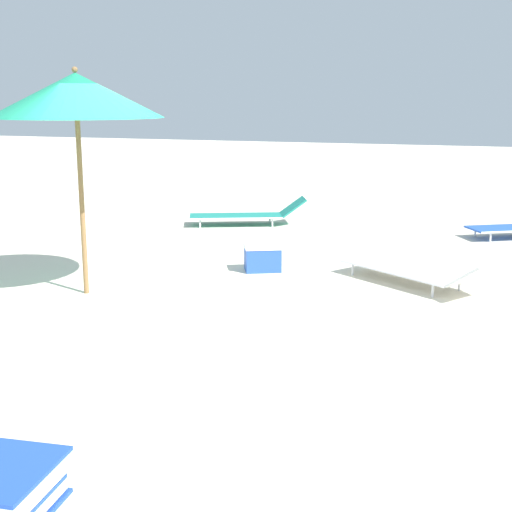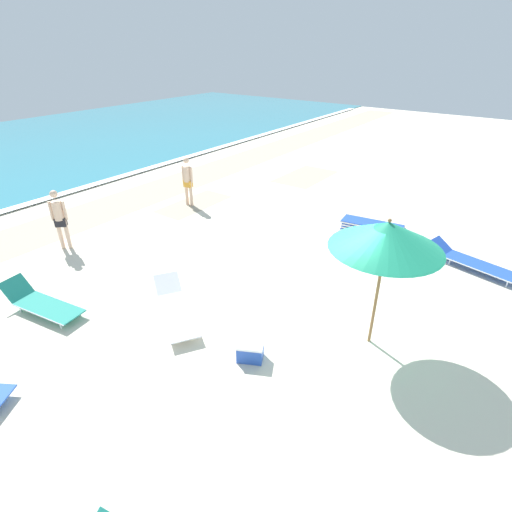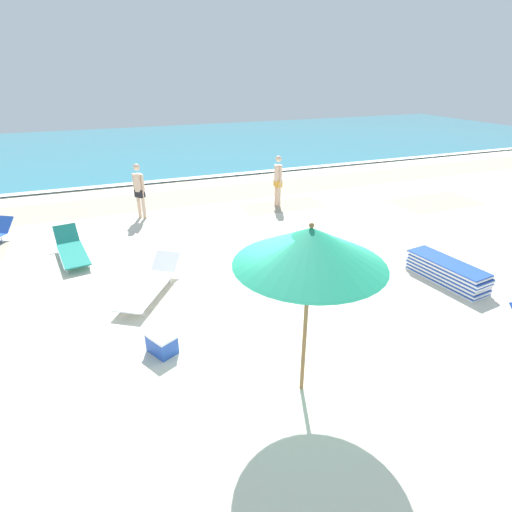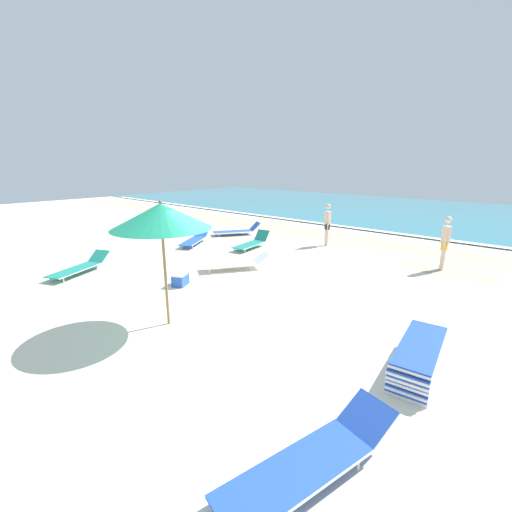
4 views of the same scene
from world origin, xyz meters
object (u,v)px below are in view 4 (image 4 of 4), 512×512
Objects in this scene: beachgoer_wading_adult at (327,222)px; cooler_box at (180,279)px; sun_lounger_mid_beach_pair_a at (237,230)px; sun_lounger_beside_umbrella at (236,263)px; beach_umbrella at (161,217)px; lounger_stack at (418,358)px; sun_lounger_near_water_left at (195,239)px; sun_lounger_mid_beach_solo at (252,243)px; beachgoer_shoreline_child at (445,240)px; sun_lounger_near_water_right at (80,267)px; sun_lounger_under_umbrella at (312,459)px.

cooler_box is at bearing 135.18° from beachgoer_wading_adult.
beachgoer_wading_adult is at bearing 43.78° from sun_lounger_mid_beach_pair_a.
sun_lounger_beside_umbrella is 1.23× the size of beachgoer_wading_adult.
sun_lounger_beside_umbrella is at bearing 114.52° from beach_umbrella.
sun_lounger_mid_beach_pair_a is 7.28m from cooler_box.
lounger_stack reaches higher than sun_lounger_near_water_left.
cooler_box is at bearing 174.15° from lounger_stack.
cooler_box is (-0.54, -7.12, -0.81)m from beachgoer_wading_adult.
sun_lounger_mid_beach_solo is 7.01m from beachgoer_shoreline_child.
beachgoer_shoreline_child reaches higher than sun_lounger_mid_beach_solo.
sun_lounger_beside_umbrella is 4.23m from sun_lounger_near_water_left.
cooler_box is (3.31, 1.47, -0.02)m from sun_lounger_near_water_right.
sun_lounger_under_umbrella is 1.37× the size of beachgoer_shoreline_child.
beach_umbrella is 9.04m from beachgoer_shoreline_child.
beachgoer_shoreline_child is 2.91× the size of cooler_box.
sun_lounger_mid_beach_pair_a is at bearing 4.94° from cooler_box.
beachgoer_shoreline_child is at bearing 74.48° from sun_lounger_beside_umbrella.
beachgoer_shoreline_child is at bearing -136.34° from beachgoer_wading_adult.
beach_umbrella is at bearing 147.89° from beachgoer_wading_adult.
beach_umbrella reaches higher than cooler_box.
beach_umbrella is 5.39m from lounger_stack.
beach_umbrella is 1.52× the size of beachgoer_wading_adult.
sun_lounger_under_umbrella is 13.45m from sun_lounger_mid_beach_pair_a.
sun_lounger_mid_beach_pair_a is at bearing 58.39° from sun_lounger_near_water_left.
lounger_stack is at bearing 1.32° from sun_lounger_mid_beach_pair_a.
beachgoer_wading_adult reaches higher than sun_lounger_beside_umbrella.
sun_lounger_beside_umbrella is at bearing 155.45° from lounger_stack.
sun_lounger_beside_umbrella is at bearing 134.59° from beachgoer_wading_adult.
lounger_stack is (4.62, 1.80, -2.11)m from beach_umbrella.
sun_lounger_mid_beach_pair_a reaches higher than cooler_box.
sun_lounger_mid_beach_solo is (-7.97, 4.51, -0.03)m from lounger_stack.
beachgoer_wading_adult is at bearing 117.75° from sun_lounger_beside_umbrella.
beach_umbrella is at bearing -159.05° from cooler_box.
sun_lounger_mid_beach_pair_a is (-3.98, 4.03, 0.01)m from sun_lounger_beside_umbrella.
lounger_stack is 9.16m from sun_lounger_mid_beach_solo.
sun_lounger_mid_beach_pair_a is (0.01, 2.61, 0.01)m from sun_lounger_near_water_left.
beach_umbrella reaches higher than lounger_stack.
beachgoer_wading_adult is (-5.68, 9.86, 0.80)m from sun_lounger_under_umbrella.
cooler_box is (-6.22, 2.73, -0.02)m from sun_lounger_under_umbrella.
sun_lounger_mid_beach_solo reaches higher than sun_lounger_under_umbrella.
beachgoer_shoreline_child is 8.45m from cooler_box.
sun_lounger_under_umbrella is 1.16× the size of sun_lounger_mid_beach_solo.
sun_lounger_beside_umbrella reaches higher than sun_lounger_near_water_left.
sun_lounger_under_umbrella is 9.48m from beachgoer_shoreline_child.
sun_lounger_beside_umbrella is at bearing -51.11° from sun_lounger_near_water_left.
lounger_stack is 11.94m from sun_lounger_mid_beach_pair_a.
sun_lounger_beside_umbrella is 4.96m from sun_lounger_near_water_right.
sun_lounger_near_water_right is at bearing -54.29° from sun_lounger_mid_beach_pair_a.
sun_lounger_under_umbrella is 1.09× the size of sun_lounger_near_water_right.
sun_lounger_near_water_left is 1.29× the size of beachgoer_shoreline_child.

